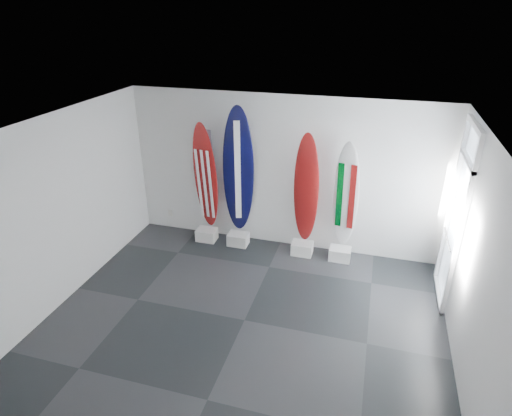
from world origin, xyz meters
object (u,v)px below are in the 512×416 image
(surfboard_usa, at_px, (206,177))
(surfboard_navy, at_px, (238,172))
(surfboard_italy, at_px, (346,196))
(surfboard_swiss, at_px, (306,189))

(surfboard_usa, xyz_separation_m, surfboard_navy, (0.68, 0.00, 0.18))
(surfboard_navy, bearing_deg, surfboard_italy, -16.65)
(surfboard_usa, relative_size, surfboard_swiss, 1.03)
(surfboard_italy, bearing_deg, surfboard_navy, -168.60)
(surfboard_navy, relative_size, surfboard_italy, 1.25)
(surfboard_navy, bearing_deg, surfboard_swiss, -16.65)
(surfboard_usa, height_order, surfboard_navy, surfboard_navy)
(surfboard_swiss, height_order, surfboard_italy, surfboard_swiss)
(surfboard_swiss, bearing_deg, surfboard_italy, 11.00)
(surfboard_navy, distance_m, surfboard_italy, 2.06)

